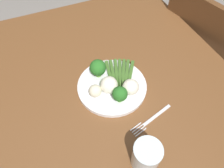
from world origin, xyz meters
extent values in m
cube|color=gray|center=(0.00, 0.00, -0.01)|extent=(6.00, 6.00, 0.02)
cube|color=brown|center=(0.00, 0.00, 0.72)|extent=(1.15, 0.97, 0.04)
cylinder|color=brown|center=(0.51, -0.43, 0.35)|extent=(0.07, 0.07, 0.70)
cylinder|color=brown|center=(0.51, 0.43, 0.35)|extent=(0.07, 0.07, 0.70)
cube|color=brown|center=(0.21, -0.71, 0.46)|extent=(0.48, 0.48, 0.02)
cube|color=brown|center=(0.17, -0.53, 0.67)|extent=(0.38, 0.12, 0.40)
cylinder|color=brown|center=(0.42, -0.83, 0.23)|extent=(0.04, 0.04, 0.45)
cylinder|color=brown|center=(0.01, -0.58, 0.23)|extent=(0.04, 0.04, 0.45)
cylinder|color=brown|center=(0.34, -0.50, 0.23)|extent=(0.04, 0.04, 0.45)
cylinder|color=white|center=(0.01, -0.02, 0.75)|extent=(0.25, 0.25, 0.01)
cube|color=#3D6626|center=(0.02, -0.09, 0.76)|extent=(0.12, 0.09, 0.01)
cube|color=#3D6626|center=(0.03, -0.09, 0.76)|extent=(0.13, 0.08, 0.01)
cube|color=#3D6626|center=(0.03, -0.07, 0.76)|extent=(0.13, 0.07, 0.01)
cube|color=#3D6626|center=(0.04, -0.06, 0.76)|extent=(0.13, 0.07, 0.01)
cube|color=#3D6626|center=(0.04, -0.05, 0.76)|extent=(0.14, 0.06, 0.01)
cube|color=#3D6626|center=(0.04, -0.04, 0.76)|extent=(0.14, 0.05, 0.01)
cube|color=#3D6626|center=(0.05, -0.03, 0.76)|extent=(0.14, 0.04, 0.01)
cylinder|color=#568E33|center=(0.07, 0.01, 0.76)|extent=(0.02, 0.02, 0.02)
sphere|color=#286B23|center=(0.07, 0.01, 0.80)|extent=(0.06, 0.06, 0.06)
cylinder|color=#568E33|center=(-0.06, -0.02, 0.76)|extent=(0.02, 0.02, 0.02)
sphere|color=#286B23|center=(-0.06, -0.02, 0.79)|extent=(0.05, 0.05, 0.05)
sphere|color=white|center=(-0.01, 0.00, 0.78)|extent=(0.06, 0.06, 0.06)
sphere|color=white|center=(-0.05, -0.06, 0.78)|extent=(0.06, 0.06, 0.06)
sphere|color=beige|center=(-0.01, 0.05, 0.78)|extent=(0.04, 0.04, 0.04)
cube|color=silver|center=(-0.16, -0.11, 0.74)|extent=(0.04, 0.12, 0.00)
cube|color=silver|center=(-0.17, -0.03, 0.74)|extent=(0.01, 0.04, 0.00)
cube|color=silver|center=(-0.17, -0.03, 0.74)|extent=(0.01, 0.04, 0.00)
cube|color=silver|center=(-0.18, -0.03, 0.74)|extent=(0.01, 0.04, 0.00)
cube|color=silver|center=(-0.19, -0.03, 0.74)|extent=(0.01, 0.04, 0.00)
cylinder|color=silver|center=(-0.27, 0.00, 0.78)|extent=(0.08, 0.08, 0.09)
camera|label=1|loc=(-0.40, 0.16, 1.35)|focal=33.51mm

